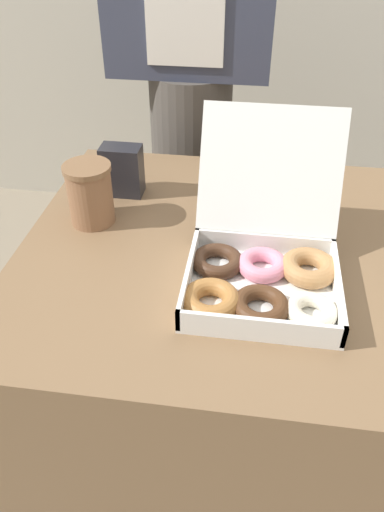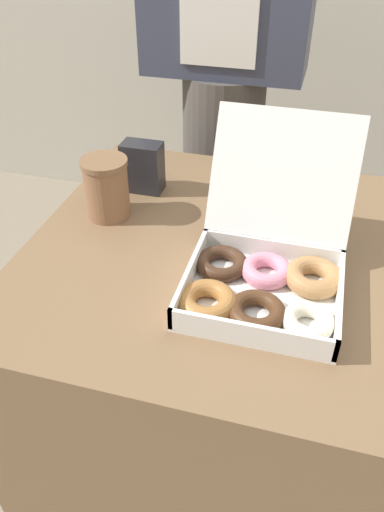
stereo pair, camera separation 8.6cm
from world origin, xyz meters
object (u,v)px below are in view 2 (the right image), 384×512
Objects in this scene: person_customer at (225,76)px; donut_box at (265,273)px; napkin_holder at (143,167)px; coffee_cup at (107,188)px.

donut_box is at bearing -72.08° from person_customer.
donut_box is at bearing -40.89° from napkin_holder.
donut_box reaches higher than napkin_holder.
napkin_holder is at bearing -102.00° from person_customer.
coffee_cup reaches higher than napkin_holder.
person_customer is at bearing 77.10° from coffee_cup.
coffee_cup is at bearing 156.34° from donut_box.
coffee_cup is (-0.37, 0.16, 0.03)m from donut_box.
person_customer is (-0.24, 0.74, 0.11)m from donut_box.
napkin_holder is at bearing 73.99° from coffee_cup.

